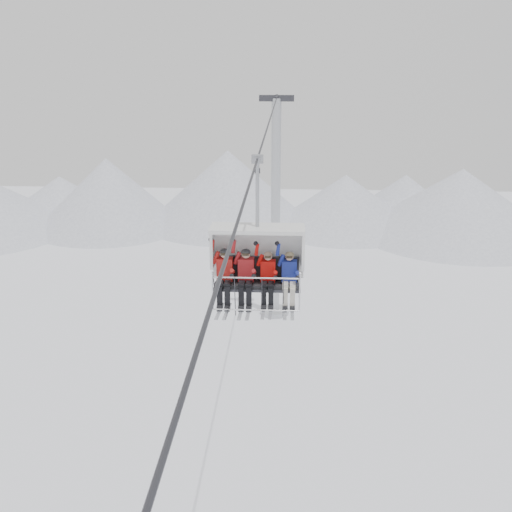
{
  "coord_description": "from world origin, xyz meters",
  "views": [
    {
      "loc": [
        0.83,
        -15.53,
        15.95
      ],
      "look_at": [
        0.0,
        0.0,
        10.93
      ],
      "focal_mm": 45.0,
      "sensor_mm": 36.0,
      "label": 1
    }
  ],
  "objects_px": {
    "skier_far_left": "(224,275)",
    "skier_center_right": "(268,277)",
    "lift_tower_right": "(275,225)",
    "skier_far_right": "(289,277)",
    "chairlift_carrier": "(258,255)",
    "skier_center_left": "(246,275)"
  },
  "relations": [
    {
      "from": "lift_tower_right",
      "to": "skier_center_left",
      "type": "height_order",
      "value": "lift_tower_right"
    },
    {
      "from": "skier_far_left",
      "to": "skier_far_right",
      "type": "xyz_separation_m",
      "value": [
        1.73,
        -0.01,
        -0.03
      ]
    },
    {
      "from": "lift_tower_right",
      "to": "chairlift_carrier",
      "type": "distance_m",
      "value": 21.75
    },
    {
      "from": "lift_tower_right",
      "to": "skier_far_right",
      "type": "relative_size",
      "value": 7.99
    },
    {
      "from": "chairlift_carrier",
      "to": "skier_far_right",
      "type": "height_order",
      "value": "chairlift_carrier"
    },
    {
      "from": "skier_far_left",
      "to": "skier_center_right",
      "type": "relative_size",
      "value": 1.0
    },
    {
      "from": "skier_far_left",
      "to": "skier_center_right",
      "type": "distance_m",
      "value": 1.16
    },
    {
      "from": "chairlift_carrier",
      "to": "skier_far_right",
      "type": "bearing_deg",
      "value": -19.99
    },
    {
      "from": "skier_far_left",
      "to": "skier_center_left",
      "type": "relative_size",
      "value": 1.0
    },
    {
      "from": "skier_center_left",
      "to": "skier_center_right",
      "type": "distance_m",
      "value": 0.59
    },
    {
      "from": "lift_tower_right",
      "to": "skier_far_right",
      "type": "bearing_deg",
      "value": -87.72
    },
    {
      "from": "lift_tower_right",
      "to": "skier_center_left",
      "type": "distance_m",
      "value": 21.95
    },
    {
      "from": "lift_tower_right",
      "to": "skier_center_left",
      "type": "bearing_deg",
      "value": -90.8
    },
    {
      "from": "lift_tower_right",
      "to": "skier_center_right",
      "type": "xyz_separation_m",
      "value": [
        0.29,
        -21.5,
        4.42
      ]
    },
    {
      "from": "chairlift_carrier",
      "to": "skier_far_right",
      "type": "xyz_separation_m",
      "value": [
        0.86,
        -0.31,
        -0.5
      ]
    },
    {
      "from": "skier_center_left",
      "to": "skier_center_right",
      "type": "bearing_deg",
      "value": -0.84
    },
    {
      "from": "chairlift_carrier",
      "to": "skier_far_left",
      "type": "relative_size",
      "value": 2.36
    },
    {
      "from": "lift_tower_right",
      "to": "skier_far_right",
      "type": "xyz_separation_m",
      "value": [
        0.86,
        -21.5,
        4.42
      ]
    },
    {
      "from": "skier_far_left",
      "to": "skier_center_left",
      "type": "height_order",
      "value": "same"
    },
    {
      "from": "skier_center_left",
      "to": "skier_far_right",
      "type": "height_order",
      "value": "skier_center_left"
    },
    {
      "from": "skier_center_left",
      "to": "chairlift_carrier",
      "type": "bearing_deg",
      "value": 45.41
    },
    {
      "from": "skier_center_right",
      "to": "skier_far_right",
      "type": "bearing_deg",
      "value": 0.12
    }
  ]
}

